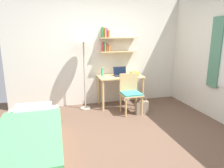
# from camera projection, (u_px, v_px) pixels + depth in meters

# --- Properties ---
(ground_plane) EXTENTS (5.28, 5.28, 0.00)m
(ground_plane) POSITION_uv_depth(u_px,v_px,m) (129.00, 140.00, 3.40)
(ground_plane) COLOR brown
(wall_back) EXTENTS (4.40, 0.27, 2.60)m
(wall_back) POSITION_uv_depth(u_px,v_px,m) (102.00, 51.00, 4.98)
(wall_back) COLOR silver
(wall_back) RESTS_ON ground_plane
(bed) EXTENTS (0.87, 2.01, 0.54)m
(bed) POSITION_uv_depth(u_px,v_px,m) (29.00, 144.00, 2.82)
(bed) COLOR tan
(bed) RESTS_ON ground_plane
(desk) EXTENTS (1.07, 0.58, 0.73)m
(desk) POSITION_uv_depth(u_px,v_px,m) (120.00, 81.00, 4.95)
(desk) COLOR tan
(desk) RESTS_ON ground_plane
(desk_chair) EXTENTS (0.45, 0.41, 0.86)m
(desk_chair) POSITION_uv_depth(u_px,v_px,m) (130.00, 92.00, 4.51)
(desk_chair) COLOR tan
(desk_chair) RESTS_ON ground_plane
(standing_lamp) EXTENTS (0.41, 0.41, 1.77)m
(standing_lamp) POSITION_uv_depth(u_px,v_px,m) (83.00, 41.00, 4.47)
(standing_lamp) COLOR #B2A893
(standing_lamp) RESTS_ON ground_plane
(laptop) EXTENTS (0.33, 0.22, 0.22)m
(laptop) POSITION_uv_depth(u_px,v_px,m) (120.00, 73.00, 4.92)
(laptop) COLOR #2D2D33
(laptop) RESTS_ON desk
(water_bottle) EXTENTS (0.06, 0.06, 0.20)m
(water_bottle) POSITION_uv_depth(u_px,v_px,m) (102.00, 72.00, 4.84)
(water_bottle) COLOR #42A87F
(water_bottle) RESTS_ON desk
(book_stack) EXTENTS (0.20, 0.24, 0.09)m
(book_stack) POSITION_uv_depth(u_px,v_px,m) (134.00, 74.00, 4.95)
(book_stack) COLOR #4CA856
(book_stack) RESTS_ON desk
(handbag) EXTENTS (0.28, 0.13, 0.43)m
(handbag) POSITION_uv_depth(u_px,v_px,m) (142.00, 107.00, 4.50)
(handbag) COLOR gray
(handbag) RESTS_ON ground_plane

